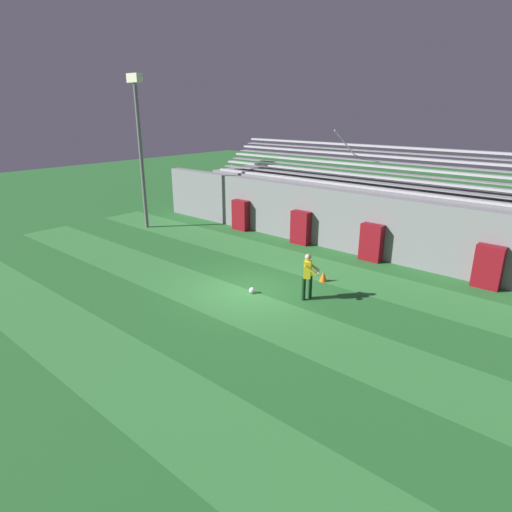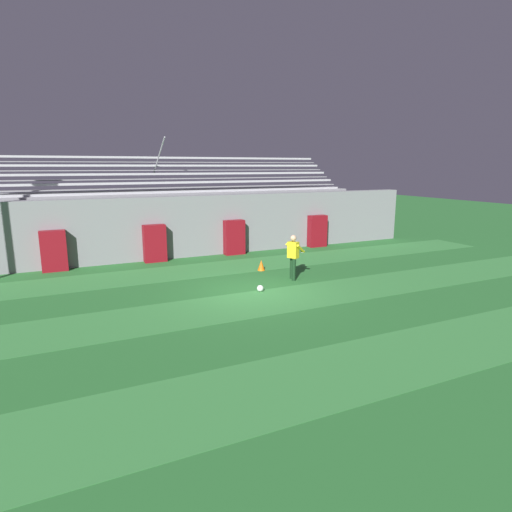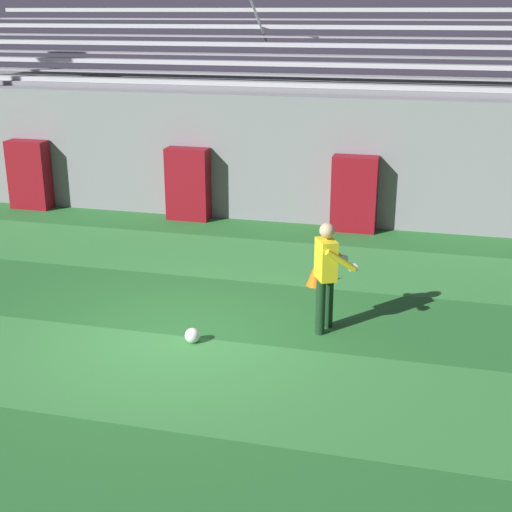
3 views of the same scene
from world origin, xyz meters
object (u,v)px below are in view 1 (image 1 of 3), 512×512
padding_pillar_gate_left (301,228)px  padding_pillar_gate_right (371,243)px  goalkeeper (308,274)px  soccer_ball (252,290)px  padding_pillar_far_right (488,267)px  floodlight_pole (139,134)px  padding_pillar_far_left (241,215)px  traffic_cone (323,276)px

padding_pillar_gate_left → padding_pillar_gate_right: bearing=0.0°
goalkeeper → soccer_ball: 2.17m
padding_pillar_far_right → soccer_ball: size_ratio=7.43×
padding_pillar_gate_left → padding_pillar_far_right: bearing=0.0°
floodlight_pole → soccer_ball: floodlight_pole is taller
soccer_ball → padding_pillar_far_right: bearing=44.3°
padding_pillar_gate_left → goalkeeper: 6.54m
padding_pillar_gate_right → soccer_ball: bearing=-104.6°
padding_pillar_gate_left → soccer_ball: size_ratio=7.43×
padding_pillar_far_right → floodlight_pole: floodlight_pole is taller
padding_pillar_far_left → floodlight_pole: size_ratio=0.20×
padding_pillar_gate_right → padding_pillar_far_left: 7.77m
padding_pillar_far_left → padding_pillar_far_right: same height
padding_pillar_far_right → padding_pillar_gate_left: bearing=180.0°
padding_pillar_far_right → traffic_cone: bearing=-145.0°
padding_pillar_gate_right → traffic_cone: bearing=-94.2°
soccer_ball → padding_pillar_gate_right: bearing=75.4°
padding_pillar_gate_left → padding_pillar_far_left: bearing=180.0°
padding_pillar_far_right → goalkeeper: goalkeeper is taller
padding_pillar_gate_left → floodlight_pole: size_ratio=0.20×
padding_pillar_far_left → soccer_ball: bearing=-44.6°
padding_pillar_gate_right → padding_pillar_far_left: same height
padding_pillar_gate_right → goalkeeper: bearing=-87.8°
goalkeeper → padding_pillar_far_right: bearing=49.4°
goalkeeper → traffic_cone: goalkeeper is taller
padding_pillar_far_left → floodlight_pole: (-4.36, -3.09, 4.27)m
padding_pillar_far_left → padding_pillar_far_right: bearing=0.0°
padding_pillar_far_right → goalkeeper: 6.86m
traffic_cone → goalkeeper: bearing=-75.7°
padding_pillar_gate_left → padding_pillar_far_right: same height
padding_pillar_gate_right → floodlight_pole: bearing=-165.7°
soccer_ball → goalkeeper: bearing=26.7°
padding_pillar_gate_left → soccer_ball: 6.51m
traffic_cone → padding_pillar_far_right: bearing=35.0°
soccer_ball → floodlight_pole: bearing=164.1°
floodlight_pole → traffic_cone: (11.88, -0.35, -4.87)m
soccer_ball → padding_pillar_far_left: bearing=135.4°
padding_pillar_gate_right → padding_pillar_far_left: size_ratio=1.00×
padding_pillar_far_left → goalkeeper: goalkeeper is taller
floodlight_pole → traffic_cone: 12.85m
padding_pillar_far_right → floodlight_pole: (-16.79, -3.09, 4.27)m
padding_pillar_gate_left → soccer_ball: padding_pillar_gate_left is taller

